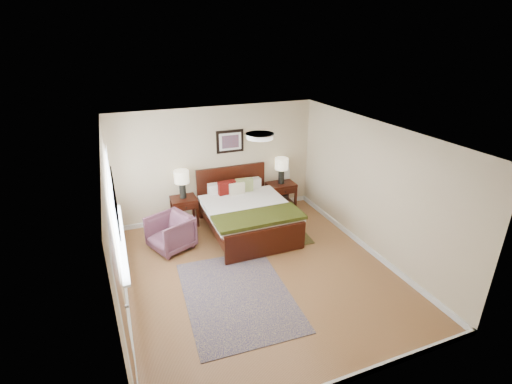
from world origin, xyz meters
TOP-DOWN VIEW (x-y plane):
  - floor at (0.00, 0.00)m, footprint 5.00×5.00m
  - back_wall at (0.00, 2.50)m, footprint 4.50×0.04m
  - front_wall at (0.00, -2.50)m, footprint 4.50×0.04m
  - left_wall at (-2.25, 0.00)m, footprint 0.04×5.00m
  - right_wall at (2.25, 0.00)m, footprint 0.04×5.00m
  - ceiling at (0.00, 0.00)m, footprint 4.50×5.00m
  - window at (-2.20, 0.70)m, footprint 0.11×2.72m
  - door at (-2.23, -1.75)m, footprint 0.06×1.00m
  - ceil_fixture at (0.00, 0.00)m, footprint 0.44×0.44m
  - bed at (0.30, 1.47)m, footprint 1.74×2.10m
  - wall_art at (0.30, 2.47)m, footprint 0.62×0.05m
  - nightstand_left at (-0.85, 2.25)m, footprint 0.54×0.48m
  - nightstand_right at (1.47, 2.26)m, footprint 0.64×0.48m
  - lamp_left at (-0.85, 2.27)m, footprint 0.31×0.31m
  - lamp_right at (1.47, 2.27)m, footprint 0.31×0.31m
  - armchair at (-1.30, 1.37)m, footprint 0.99×0.97m
  - rug_persian at (-0.57, -0.46)m, footprint 1.75×2.39m
  - rug_navy at (1.05, 1.14)m, footprint 0.92×1.30m

SIDE VIEW (x-z plane):
  - floor at x=0.00m, z-range 0.00..0.00m
  - rug_persian at x=-0.57m, z-range 0.00..0.01m
  - rug_navy at x=1.05m, z-range 0.00..0.01m
  - armchair at x=-1.30m, z-range 0.00..0.68m
  - nightstand_right at x=1.47m, z-range 0.06..0.70m
  - nightstand_left at x=-0.85m, z-range 0.20..0.84m
  - bed at x=0.30m, z-range -0.04..1.09m
  - lamp_right at x=1.47m, z-range 0.75..1.36m
  - lamp_left at x=-0.85m, z-range 0.76..1.37m
  - door at x=-2.23m, z-range -0.02..2.16m
  - back_wall at x=0.00m, z-range 0.00..2.50m
  - front_wall at x=0.00m, z-range 0.00..2.50m
  - left_wall at x=-2.25m, z-range 0.00..2.50m
  - right_wall at x=2.25m, z-range 0.00..2.50m
  - window at x=-2.20m, z-range 0.72..2.04m
  - wall_art at x=0.30m, z-range 1.47..1.97m
  - ceil_fixture at x=0.00m, z-range 2.43..2.50m
  - ceiling at x=0.00m, z-range 2.49..2.51m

